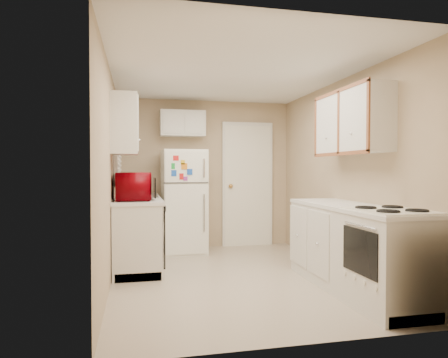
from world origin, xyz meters
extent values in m
plane|color=beige|center=(0.00, 0.00, 0.00)|extent=(3.80, 3.80, 0.00)
plane|color=white|center=(0.00, 0.00, 2.40)|extent=(3.80, 3.80, 0.00)
plane|color=tan|center=(-1.40, 0.00, 1.20)|extent=(3.80, 3.80, 0.00)
plane|color=tan|center=(1.40, 0.00, 1.20)|extent=(3.80, 3.80, 0.00)
plane|color=tan|center=(0.00, 1.90, 1.20)|extent=(2.80, 2.80, 0.00)
plane|color=tan|center=(0.00, -1.90, 1.20)|extent=(2.80, 2.80, 0.00)
cube|color=silver|center=(-1.10, 0.90, 0.45)|extent=(0.60, 1.80, 0.90)
cube|color=black|center=(-0.81, 0.30, 0.49)|extent=(0.03, 0.58, 0.72)
cube|color=gray|center=(-1.10, 1.05, 0.86)|extent=(0.54, 0.74, 0.16)
imported|color=#8E010B|center=(-1.15, 0.42, 1.05)|extent=(0.61, 0.34, 0.40)
imported|color=white|center=(-1.15, 1.49, 1.00)|extent=(0.10, 0.10, 0.17)
cube|color=silver|center=(-1.36, 1.05, 1.60)|extent=(0.10, 0.98, 1.08)
cube|color=silver|center=(-1.25, 0.22, 1.80)|extent=(0.30, 0.45, 0.70)
cube|color=white|center=(-0.41, 1.49, 0.78)|extent=(0.66, 0.65, 1.57)
cube|color=silver|center=(-0.40, 1.75, 2.00)|extent=(0.70, 0.30, 0.40)
cube|color=white|center=(0.70, 1.86, 1.02)|extent=(0.86, 0.06, 2.08)
cube|color=silver|center=(1.10, -0.80, 0.45)|extent=(0.60, 2.00, 0.90)
cube|color=white|center=(1.11, -1.41, 0.44)|extent=(0.60, 0.73, 0.89)
cube|color=silver|center=(1.25, -0.50, 1.80)|extent=(0.30, 1.20, 0.70)
camera|label=1|loc=(-1.11, -4.57, 1.28)|focal=32.00mm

